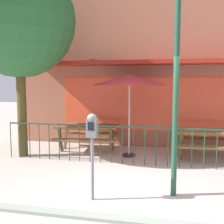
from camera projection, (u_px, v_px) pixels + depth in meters
ground at (128, 195)px, 5.04m from camera, size 40.00×40.00×0.00m
pub_storefront at (148, 57)px, 8.80m from camera, size 8.36×1.40×5.74m
patio_fence_front at (139, 139)px, 6.82m from camera, size 7.05×0.04×0.97m
picnic_table_left at (87, 131)px, 8.22m from camera, size 1.92×1.52×0.79m
picnic_table_right at (209, 136)px, 7.36m from camera, size 1.87×1.46×0.79m
patio_umbrella at (129, 80)px, 7.46m from camera, size 2.03×2.03×2.26m
parking_meter_near at (92, 134)px, 4.74m from camera, size 0.18×0.17×1.53m
street_tree at (19, 21)px, 7.32m from camera, size 3.02×3.02×5.18m
street_lamp at (177, 45)px, 4.75m from camera, size 0.28×0.28×4.15m
curb_edge at (118, 221)px, 4.13m from camera, size 11.71×0.20×0.11m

